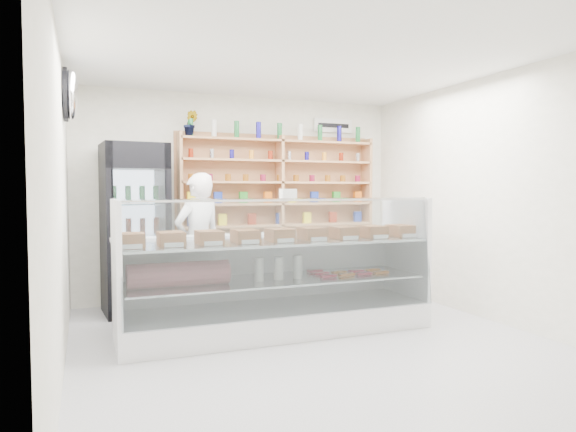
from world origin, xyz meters
name	(u,v)px	position (x,y,z in m)	size (l,w,h in m)	color
room	(318,200)	(0.00, 0.00, 1.40)	(5.00, 5.00, 5.00)	silver
display_counter	(276,296)	(-0.20, 0.61, 0.38)	(3.25, 0.97, 1.41)	white
shop_worker	(198,244)	(-0.81, 1.65, 0.85)	(0.62, 0.41, 1.70)	silver
drinks_cooler	(135,228)	(-1.50, 2.03, 1.03)	(0.79, 0.77, 2.05)	black
wall_shelving	(280,183)	(0.50, 2.34, 1.59)	(2.84, 0.28, 1.33)	tan
potted_plant	(191,124)	(-0.75, 2.34, 2.36)	(0.18, 0.15, 0.34)	#1E6626
security_mirror	(71,95)	(-2.17, 1.20, 2.45)	(0.15, 0.50, 0.50)	silver
wall_sign	(333,126)	(1.40, 2.47, 2.45)	(0.62, 0.03, 0.20)	white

